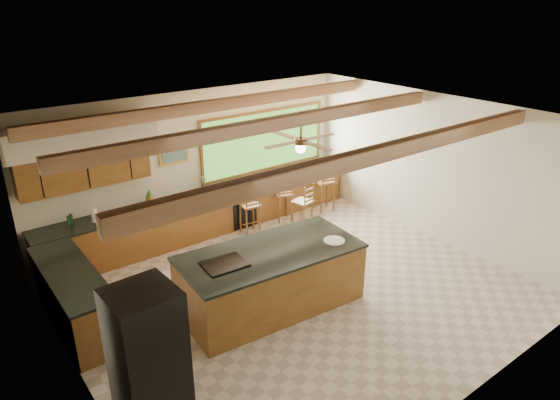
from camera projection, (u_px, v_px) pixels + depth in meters
ground at (295, 291)px, 8.64m from camera, size 7.20×7.20×0.00m
room_shell at (263, 162)px, 8.18m from camera, size 7.27×6.54×3.02m
counter_run at (183, 229)px, 9.85m from camera, size 7.12×3.10×1.27m
island at (271, 278)px, 8.06m from camera, size 3.01×1.60×1.03m
refrigerator at (148, 362)px, 5.61m from camera, size 0.75×0.73×1.86m
bar_stool_a at (251, 206)px, 10.45m from camera, size 0.44×0.44×1.08m
bar_stool_b at (285, 195)px, 11.08m from camera, size 0.47×0.47×1.05m
bar_stool_c at (304, 203)px, 10.65m from camera, size 0.45×0.45×1.05m
bar_stool_d at (327, 183)px, 11.58m from camera, size 0.51×0.51×1.19m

